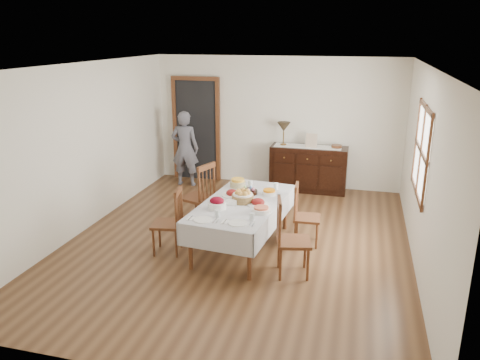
% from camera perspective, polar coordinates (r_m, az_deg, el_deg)
% --- Properties ---
extents(ground, '(6.00, 6.00, 0.00)m').
position_cam_1_polar(ground, '(7.13, -0.21, -7.54)').
color(ground, brown).
extents(room_shell, '(5.02, 6.02, 2.65)m').
position_cam_1_polar(room_shell, '(7.05, -0.48, 6.22)').
color(room_shell, white).
rests_on(room_shell, ground).
extents(dining_table, '(1.25, 2.15, 0.71)m').
position_cam_1_polar(dining_table, '(6.73, 0.30, -3.37)').
color(dining_table, silver).
rests_on(dining_table, ground).
extents(chair_left_near, '(0.46, 0.46, 0.96)m').
position_cam_1_polar(chair_left_near, '(6.70, -8.50, -4.91)').
color(chair_left_near, '#5B311B').
rests_on(chair_left_near, ground).
extents(chair_left_far, '(0.57, 0.57, 1.07)m').
position_cam_1_polar(chair_left_far, '(7.53, -4.91, -1.79)').
color(chair_left_far, '#5B311B').
rests_on(chair_left_far, ground).
extents(chair_right_near, '(0.51, 0.51, 1.03)m').
position_cam_1_polar(chair_right_near, '(6.05, 6.06, -6.95)').
color(chair_right_near, '#5B311B').
rests_on(chair_right_near, ground).
extents(chair_right_far, '(0.40, 0.40, 0.92)m').
position_cam_1_polar(chair_right_far, '(6.97, 7.81, -4.16)').
color(chair_right_far, '#5B311B').
rests_on(chair_right_far, ground).
extents(sideboard, '(1.49, 0.54, 0.90)m').
position_cam_1_polar(sideboard, '(9.37, 8.34, 1.38)').
color(sideboard, black).
rests_on(sideboard, ground).
extents(person, '(0.54, 0.37, 1.64)m').
position_cam_1_polar(person, '(9.60, -6.73, 4.14)').
color(person, slate).
rests_on(person, ground).
extents(bread_basket, '(0.31, 0.31, 0.18)m').
position_cam_1_polar(bread_basket, '(6.67, 0.34, -2.05)').
color(bread_basket, olive).
rests_on(bread_basket, dining_table).
extents(egg_basket, '(0.28, 0.28, 0.11)m').
position_cam_1_polar(egg_basket, '(7.03, 1.01, -1.40)').
color(egg_basket, black).
rests_on(egg_basket, dining_table).
extents(ham_platter_a, '(0.32, 0.32, 0.11)m').
position_cam_1_polar(ham_platter_a, '(6.95, -0.94, -1.67)').
color(ham_platter_a, white).
rests_on(ham_platter_a, dining_table).
extents(ham_platter_b, '(0.31, 0.31, 0.11)m').
position_cam_1_polar(ham_platter_b, '(6.59, 2.20, -2.78)').
color(ham_platter_b, white).
rests_on(ham_platter_b, dining_table).
extents(beet_bowl, '(0.25, 0.25, 0.17)m').
position_cam_1_polar(beet_bowl, '(6.43, -2.83, -2.88)').
color(beet_bowl, white).
rests_on(beet_bowl, dining_table).
extents(carrot_bowl, '(0.20, 0.20, 0.09)m').
position_cam_1_polar(carrot_bowl, '(6.97, 3.57, -1.52)').
color(carrot_bowl, white).
rests_on(carrot_bowl, dining_table).
extents(pineapple_bowl, '(0.25, 0.25, 0.13)m').
position_cam_1_polar(pineapple_bowl, '(7.33, -0.26, -0.37)').
color(pineapple_bowl, tan).
rests_on(pineapple_bowl, dining_table).
extents(casserole_dish, '(0.26, 0.26, 0.08)m').
position_cam_1_polar(casserole_dish, '(6.30, 2.61, -3.66)').
color(casserole_dish, white).
rests_on(casserole_dish, dining_table).
extents(butter_dish, '(0.15, 0.10, 0.07)m').
position_cam_1_polar(butter_dish, '(6.57, -1.00, -2.75)').
color(butter_dish, white).
rests_on(butter_dish, dining_table).
extents(setting_left, '(0.43, 0.31, 0.10)m').
position_cam_1_polar(setting_left, '(6.10, -4.00, -4.57)').
color(setting_left, white).
rests_on(setting_left, dining_table).
extents(setting_right, '(0.43, 0.31, 0.10)m').
position_cam_1_polar(setting_right, '(5.98, 0.27, -4.99)').
color(setting_right, white).
rests_on(setting_right, dining_table).
extents(glass_far_a, '(0.07, 0.07, 0.10)m').
position_cam_1_polar(glass_far_a, '(7.33, 1.26, -0.47)').
color(glass_far_a, white).
rests_on(glass_far_a, dining_table).
extents(glass_far_b, '(0.07, 0.07, 0.10)m').
position_cam_1_polar(glass_far_b, '(7.26, 4.40, -0.72)').
color(glass_far_b, white).
rests_on(glass_far_b, dining_table).
extents(runner, '(1.30, 0.35, 0.01)m').
position_cam_1_polar(runner, '(9.26, 8.27, 4.08)').
color(runner, white).
rests_on(runner, sideboard).
extents(table_lamp, '(0.26, 0.26, 0.46)m').
position_cam_1_polar(table_lamp, '(9.25, 5.36, 6.39)').
color(table_lamp, brown).
rests_on(table_lamp, sideboard).
extents(picture_frame, '(0.22, 0.08, 0.28)m').
position_cam_1_polar(picture_frame, '(9.15, 8.69, 4.76)').
color(picture_frame, '#C2A98F').
rests_on(picture_frame, sideboard).
extents(deco_bowl, '(0.20, 0.20, 0.06)m').
position_cam_1_polar(deco_bowl, '(9.24, 11.70, 4.02)').
color(deco_bowl, '#5B311B').
rests_on(deco_bowl, sideboard).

